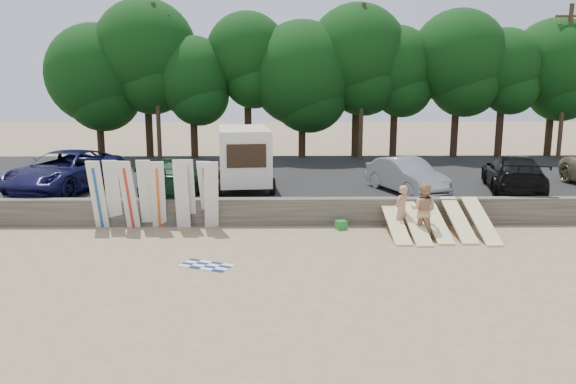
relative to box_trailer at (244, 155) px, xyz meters
name	(u,v)px	position (x,y,z in m)	size (l,w,h in m)	color
ground	(368,247)	(4.38, -6.48, -2.18)	(120.00, 120.00, 0.00)	tan
seawall	(356,211)	(4.38, -3.48, -1.68)	(44.00, 0.50, 1.00)	#6B6356
parking_lot	(336,181)	(4.38, 4.02, -1.83)	(44.00, 14.50, 0.70)	#282828
treeline	(311,64)	(3.44, 10.99, 4.19)	(33.93, 6.56, 9.52)	#382616
utility_poles	(362,79)	(6.38, 9.52, 3.25)	(25.80, 0.26, 9.00)	#473321
box_trailer	(244,155)	(0.00, 0.00, 0.00)	(2.73, 4.34, 2.63)	silver
car_0	(65,171)	(-7.57, -0.28, -0.63)	(2.80, 6.08, 1.69)	#12113E
car_1	(179,176)	(-2.64, -0.99, -0.72)	(2.11, 5.19, 1.51)	black
car_2	(406,176)	(6.81, -0.89, -0.76)	(1.52, 4.35, 1.43)	gray
car_3	(513,173)	(11.43, -0.60, -0.72)	(2.11, 5.19, 1.50)	black
surfboard_upright_0	(98,195)	(-5.02, -4.04, -0.91)	(0.50, 0.06, 2.60)	white
surfboard_upright_1	(113,194)	(-4.50, -3.91, -0.90)	(0.50, 0.06, 2.60)	white
surfboard_upright_2	(129,195)	(-3.89, -4.12, -0.91)	(0.50, 0.06, 2.60)	white
surfboard_upright_3	(146,194)	(-3.31, -3.95, -0.90)	(0.50, 0.06, 2.60)	white
surfboard_upright_4	(158,195)	(-2.86, -4.04, -0.92)	(0.50, 0.06, 2.60)	white
surfboard_upright_5	(182,194)	(-2.00, -4.07, -0.89)	(0.50, 0.06, 2.60)	white
surfboard_upright_6	(188,193)	(-1.81, -3.87, -0.90)	(0.50, 0.06, 2.60)	white
surfboard_upright_7	(207,194)	(-1.12, -3.90, -0.92)	(0.50, 0.06, 2.60)	white
surfboard_upright_8	(211,195)	(-0.94, -4.11, -0.92)	(0.50, 0.06, 2.60)	white
surfboard_low_0	(396,223)	(5.55, -4.99, -1.76)	(0.56, 3.00, 0.07)	#F7EA9B
surfboard_low_1	(415,223)	(6.21, -5.14, -1.71)	(0.56, 3.00, 0.07)	#F7EA9B
surfboard_low_2	(436,221)	(6.97, -4.92, -1.70)	(0.56, 3.00, 0.07)	#F7EA9B
surfboard_low_3	(458,219)	(7.77, -4.91, -1.65)	(0.56, 3.00, 0.07)	#F7EA9B
surfboard_low_4	(481,220)	(8.49, -5.14, -1.63)	(0.56, 3.00, 0.07)	#F7EA9B
beachgoer_a	(401,209)	(5.82, -4.65, -1.33)	(0.62, 0.41, 1.69)	tan
beachgoer_b	(423,210)	(6.44, -5.24, -1.24)	(0.91, 0.71, 1.87)	tan
cooler	(341,225)	(3.74, -4.22, -2.02)	(0.38, 0.30, 0.32)	#268C35
gear_bag	(394,225)	(5.69, -4.12, -2.07)	(0.30, 0.25, 0.22)	#BF4A16
beach_towel	(206,265)	(-0.63, -8.27, -2.17)	(1.50, 1.50, 0.00)	white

